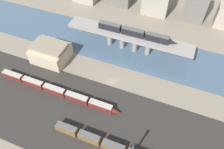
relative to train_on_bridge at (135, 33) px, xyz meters
name	(u,v)px	position (x,y,z in m)	size (l,w,h in m)	color
ground_plane	(111,81)	(-3.37, -25.84, -12.38)	(400.00, 400.00, 0.00)	#756B5B
railbed_yard	(91,121)	(-3.37, -49.84, -12.38)	(280.00, 42.00, 0.01)	#282623
river_water	(128,49)	(-3.37, 0.00, -12.38)	(320.00, 29.95, 0.01)	#3D5166
bridge	(129,37)	(-3.37, 0.00, -4.00)	(69.63, 9.04, 10.39)	gray
train_on_bridge	(135,33)	(0.00, 0.00, 0.00)	(43.06, 2.89, 4.07)	black
train_yard_mid	(57,91)	(-24.53, -42.11, -10.69)	(63.30, 2.87, 3.45)	#5B1E19
warehouse_building	(51,52)	(-39.38, -23.05, -7.72)	(18.17, 15.39, 9.80)	tan
city_block_right	(157,0)	(1.49, 42.42, -4.09)	(16.79, 14.86, 16.59)	gray
city_block_far_right	(197,4)	(26.19, 42.63, -1.40)	(13.44, 10.49, 21.96)	#605B56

